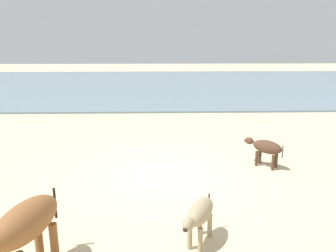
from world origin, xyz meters
name	(u,v)px	position (x,y,z in m)	size (l,w,h in m)	color
ground	(164,174)	(0.00, 0.00, 0.00)	(80.00, 80.00, 0.00)	beige
sea_water	(160,84)	(0.00, 16.76, 0.04)	(60.00, 20.00, 0.08)	slate
cow_adult_brown	(24,226)	(-1.81, -3.43, 0.75)	(0.78, 1.57, 1.04)	brown
calf_near_dun	(200,214)	(0.49, -2.74, 0.49)	(0.66, 1.00, 0.68)	tan
calf_far_dark	(266,148)	(2.50, 0.42, 0.49)	(0.85, 0.87, 0.68)	#4C3323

